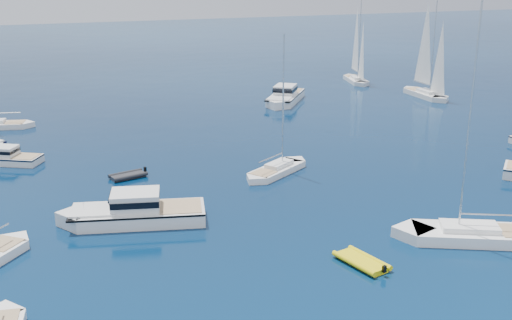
# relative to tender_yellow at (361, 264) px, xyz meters

# --- Properties ---
(ground) EXTENTS (400.00, 400.00, 0.00)m
(ground) POSITION_rel_tender_yellow_xyz_m (2.38, -7.24, 0.00)
(ground) COLOR navy
(ground) RESTS_ON ground
(motor_cruiser_centre) EXTENTS (12.74, 6.50, 3.20)m
(motor_cruiser_centre) POSITION_rel_tender_yellow_xyz_m (-12.88, 12.61, 0.00)
(motor_cruiser_centre) COLOR silver
(motor_cruiser_centre) RESTS_ON ground
(motor_cruiser_far_l) EXTENTS (8.64, 6.47, 2.22)m
(motor_cruiser_far_l) POSITION_rel_tender_yellow_xyz_m (-22.30, 32.61, 0.00)
(motor_cruiser_far_l) COLOR silver
(motor_cruiser_far_l) RESTS_ON ground
(motor_cruiser_distant) EXTENTS (10.19, 11.89, 3.17)m
(motor_cruiser_distant) POSITION_rel_tender_yellow_xyz_m (15.74, 49.06, 0.00)
(motor_cruiser_distant) COLOR white
(motor_cruiser_distant) RESTS_ON ground
(sailboat_mid_r) EXTENTS (12.76, 8.56, 18.56)m
(sailboat_mid_r) POSITION_rel_tender_yellow_xyz_m (9.67, 0.42, 0.00)
(sailboat_mid_r) COLOR white
(sailboat_mid_r) RESTS_ON ground
(sailboat_centre) EXTENTS (9.09, 7.07, 13.63)m
(sailboat_centre) POSITION_rel_tender_yellow_xyz_m (2.18, 19.74, 0.00)
(sailboat_centre) COLOR white
(sailboat_centre) RESTS_ON ground
(sailboat_sails_r) EXTENTS (3.17, 11.03, 16.10)m
(sailboat_sails_r) POSITION_rel_tender_yellow_xyz_m (37.15, 45.21, 0.00)
(sailboat_sails_r) COLOR silver
(sailboat_sails_r) RESTS_ON ground
(sailboat_sails_far) EXTENTS (4.75, 10.20, 14.52)m
(sailboat_sails_far) POSITION_rel_tender_yellow_xyz_m (33.57, 59.81, 0.00)
(sailboat_sails_far) COLOR silver
(sailboat_sails_far) RESTS_ON ground
(tender_yellow) EXTENTS (3.12, 4.50, 0.95)m
(tender_yellow) POSITION_rel_tender_yellow_xyz_m (0.00, 0.00, 0.00)
(tender_yellow) COLOR yellow
(tender_yellow) RESTS_ON ground
(tender_grey_far) EXTENTS (3.92, 2.78, 0.95)m
(tender_grey_far) POSITION_rel_tender_yellow_xyz_m (-11.38, 23.43, 0.00)
(tender_grey_far) COLOR black
(tender_grey_far) RESTS_ON ground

